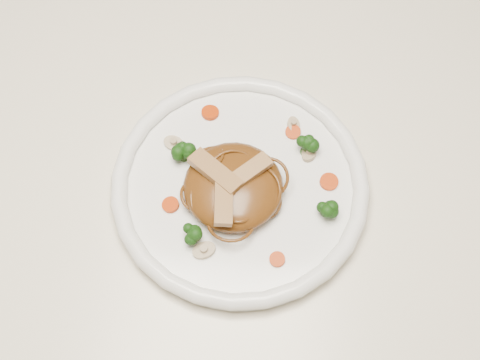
{
  "coord_description": "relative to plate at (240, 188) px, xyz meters",
  "views": [
    {
      "loc": [
        0.09,
        -0.32,
        1.47
      ],
      "look_at": [
        0.07,
        0.03,
        0.78
      ],
      "focal_mm": 49.23,
      "sensor_mm": 36.0,
      "label": 1
    }
  ],
  "objects": [
    {
      "name": "ground",
      "position": [
        -0.07,
        -0.03,
        -0.76
      ],
      "size": [
        4.0,
        4.0,
        0.0
      ],
      "primitive_type": "plane",
      "color": "#512E1C",
      "rests_on": "ground"
    },
    {
      "name": "table",
      "position": [
        -0.07,
        -0.03,
        -0.11
      ],
      "size": [
        1.2,
        0.8,
        0.75
      ],
      "color": "silver",
      "rests_on": "ground"
    },
    {
      "name": "plate",
      "position": [
        0.0,
        0.0,
        0.0
      ],
      "size": [
        0.38,
        0.38,
        0.02
      ],
      "primitive_type": "cylinder",
      "rotation": [
        0.0,
        0.0,
        0.28
      ],
      "color": "white",
      "rests_on": "table"
    },
    {
      "name": "noodle_mound",
      "position": [
        -0.01,
        -0.01,
        0.03
      ],
      "size": [
        0.12,
        0.12,
        0.04
      ],
      "primitive_type": "ellipsoid",
      "rotation": [
        0.0,
        0.0,
        -0.05
      ],
      "color": "#5B3011",
      "rests_on": "plate"
    },
    {
      "name": "chicken_a",
      "position": [
        0.01,
        -0.0,
        0.05
      ],
      "size": [
        0.06,
        0.05,
        0.01
      ],
      "primitive_type": "cube",
      "rotation": [
        0.0,
        0.0,
        0.72
      ],
      "color": "tan",
      "rests_on": "noodle_mound"
    },
    {
      "name": "chicken_b",
      "position": [
        -0.03,
        -0.0,
        0.05
      ],
      "size": [
        0.07,
        0.06,
        0.01
      ],
      "primitive_type": "cube",
      "rotation": [
        0.0,
        0.0,
        2.48
      ],
      "color": "tan",
      "rests_on": "noodle_mound"
    },
    {
      "name": "chicken_c",
      "position": [
        -0.02,
        -0.04,
        0.05
      ],
      "size": [
        0.02,
        0.06,
        0.01
      ],
      "primitive_type": "cube",
      "rotation": [
        0.0,
        0.0,
        4.78
      ],
      "color": "tan",
      "rests_on": "noodle_mound"
    },
    {
      "name": "broccoli_0",
      "position": [
        0.08,
        0.05,
        0.02
      ],
      "size": [
        0.03,
        0.03,
        0.03
      ],
      "primitive_type": null,
      "rotation": [
        0.0,
        0.0,
        0.14
      ],
      "color": "#193F0D",
      "rests_on": "plate"
    },
    {
      "name": "broccoli_1",
      "position": [
        -0.07,
        0.03,
        0.02
      ],
      "size": [
        0.03,
        0.03,
        0.03
      ],
      "primitive_type": null,
      "rotation": [
        0.0,
        0.0,
        -0.03
      ],
      "color": "#193F0D",
      "rests_on": "plate"
    },
    {
      "name": "broccoli_2",
      "position": [
        -0.05,
        -0.07,
        0.02
      ],
      "size": [
        0.03,
        0.03,
        0.03
      ],
      "primitive_type": null,
      "rotation": [
        0.0,
        0.0,
        0.26
      ],
      "color": "#193F0D",
      "rests_on": "plate"
    },
    {
      "name": "broccoli_3",
      "position": [
        0.1,
        -0.03,
        0.02
      ],
      "size": [
        0.03,
        0.03,
        0.03
      ],
      "primitive_type": null,
      "rotation": [
        0.0,
        0.0,
        0.23
      ],
      "color": "#193F0D",
      "rests_on": "plate"
    },
    {
      "name": "carrot_0",
      "position": [
        0.06,
        0.08,
        0.01
      ],
      "size": [
        0.02,
        0.02,
        0.0
      ],
      "primitive_type": "cylinder",
      "rotation": [
        0.0,
        0.0,
        0.1
      ],
      "color": "#CE3E07",
      "rests_on": "plate"
    },
    {
      "name": "carrot_1",
      "position": [
        -0.08,
        -0.03,
        0.01
      ],
      "size": [
        0.02,
        0.02,
        0.0
      ],
      "primitive_type": "cylinder",
      "rotation": [
        0.0,
        0.0,
        0.23
      ],
      "color": "#CE3E07",
      "rests_on": "plate"
    },
    {
      "name": "carrot_2",
      "position": [
        0.11,
        0.01,
        0.01
      ],
      "size": [
        0.03,
        0.03,
        0.0
      ],
      "primitive_type": "cylinder",
      "rotation": [
        0.0,
        0.0,
        0.34
      ],
      "color": "#CE3E07",
      "rests_on": "plate"
    },
    {
      "name": "carrot_3",
      "position": [
        -0.04,
        0.1,
        0.01
      ],
      "size": [
        0.03,
        0.03,
        0.0
      ],
      "primitive_type": "cylinder",
      "rotation": [
        0.0,
        0.0,
        0.4
      ],
      "color": "#CE3E07",
      "rests_on": "plate"
    },
    {
      "name": "carrot_4",
      "position": [
        0.05,
        -0.09,
        0.01
      ],
      "size": [
        0.02,
        0.02,
        0.0
      ],
      "primitive_type": "cylinder",
      "rotation": [
        0.0,
        0.0,
        -0.15
      ],
      "color": "#CE3E07",
      "rests_on": "plate"
    },
    {
      "name": "mushroom_0",
      "position": [
        -0.03,
        -0.09,
        0.01
      ],
      "size": [
        0.04,
        0.04,
        0.01
      ],
      "primitive_type": "cylinder",
      "rotation": [
        0.0,
        0.0,
        0.44
      ],
      "color": "#C7B495",
      "rests_on": "plate"
    },
    {
      "name": "mushroom_1",
      "position": [
        0.08,
        0.05,
        0.01
      ],
      "size": [
        0.03,
        0.03,
        0.01
      ],
      "primitive_type": "cylinder",
      "rotation": [
        0.0,
        0.0,
        1.2
      ],
      "color": "#C7B495",
      "rests_on": "plate"
    },
    {
      "name": "mushroom_2",
      "position": [
        -0.08,
        0.05,
        0.01
      ],
      "size": [
        0.03,
        0.03,
        0.01
      ],
      "primitive_type": "cylinder",
      "rotation": [
        0.0,
        0.0,
        -0.32
      ],
      "color": "#C7B495",
      "rests_on": "plate"
    },
    {
      "name": "mushroom_3",
      "position": [
        0.06,
        0.09,
        0.01
      ],
      "size": [
        0.03,
        0.03,
        0.01
      ],
      "primitive_type": "cylinder",
      "rotation": [
        0.0,
        0.0,
        1.83
      ],
      "color": "#C7B495",
      "rests_on": "plate"
    }
  ]
}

